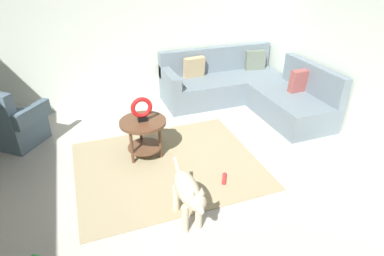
{
  "coord_description": "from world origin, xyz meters",
  "views": [
    {
      "loc": [
        -0.74,
        -2.62,
        2.46
      ],
      "look_at": [
        0.45,
        0.6,
        0.55
      ],
      "focal_mm": 30.17,
      "sensor_mm": 36.0,
      "label": 1
    }
  ],
  "objects_px": {
    "armchair": "(13,124)",
    "torus_sculpture": "(142,109)",
    "dog_bed_mat": "(316,160)",
    "dog_toy_rope": "(224,179)",
    "sectional_couch": "(246,89)",
    "side_table": "(143,129)",
    "dog": "(188,193)"
  },
  "relations": [
    {
      "from": "torus_sculpture",
      "to": "side_table",
      "type": "bearing_deg",
      "value": 0.0
    },
    {
      "from": "dog_bed_mat",
      "to": "dog_toy_rope",
      "type": "relative_size",
      "value": 4.12
    },
    {
      "from": "sectional_couch",
      "to": "armchair",
      "type": "height_order",
      "value": "same"
    },
    {
      "from": "side_table",
      "to": "dog",
      "type": "xyz_separation_m",
      "value": [
        0.14,
        -1.33,
        -0.04
      ]
    },
    {
      "from": "side_table",
      "to": "dog_toy_rope",
      "type": "relative_size",
      "value": 3.09
    },
    {
      "from": "side_table",
      "to": "dog_bed_mat",
      "type": "distance_m",
      "value": 2.28
    },
    {
      "from": "dog",
      "to": "dog_toy_rope",
      "type": "height_order",
      "value": "dog"
    },
    {
      "from": "torus_sculpture",
      "to": "dog_toy_rope",
      "type": "height_order",
      "value": "torus_sculpture"
    },
    {
      "from": "sectional_couch",
      "to": "dog_toy_rope",
      "type": "height_order",
      "value": "sectional_couch"
    },
    {
      "from": "torus_sculpture",
      "to": "dog",
      "type": "height_order",
      "value": "torus_sculpture"
    },
    {
      "from": "armchair",
      "to": "dog_bed_mat",
      "type": "relative_size",
      "value": 1.25
    },
    {
      "from": "sectional_couch",
      "to": "dog",
      "type": "relative_size",
      "value": 2.65
    },
    {
      "from": "sectional_couch",
      "to": "side_table",
      "type": "relative_size",
      "value": 3.75
    },
    {
      "from": "torus_sculpture",
      "to": "armchair",
      "type": "bearing_deg",
      "value": 150.39
    },
    {
      "from": "dog_bed_mat",
      "to": "sectional_couch",
      "type": "bearing_deg",
      "value": 89.64
    },
    {
      "from": "armchair",
      "to": "torus_sculpture",
      "type": "bearing_deg",
      "value": 8.76
    },
    {
      "from": "dog_bed_mat",
      "to": "dog_toy_rope",
      "type": "bearing_deg",
      "value": 176.29
    },
    {
      "from": "armchair",
      "to": "dog",
      "type": "xyz_separation_m",
      "value": [
        1.79,
        -2.27,
        0.05
      ]
    },
    {
      "from": "dog_bed_mat",
      "to": "dog",
      "type": "bearing_deg",
      "value": -168.27
    },
    {
      "from": "armchair",
      "to": "side_table",
      "type": "distance_m",
      "value": 1.9
    },
    {
      "from": "armchair",
      "to": "torus_sculpture",
      "type": "relative_size",
      "value": 3.07
    },
    {
      "from": "armchair",
      "to": "dog_bed_mat",
      "type": "bearing_deg",
      "value": 11.56
    },
    {
      "from": "dog",
      "to": "dog_toy_rope",
      "type": "bearing_deg",
      "value": -141.92
    },
    {
      "from": "armchair",
      "to": "side_table",
      "type": "height_order",
      "value": "armchair"
    },
    {
      "from": "armchair",
      "to": "dog_toy_rope",
      "type": "height_order",
      "value": "armchair"
    },
    {
      "from": "sectional_couch",
      "to": "armchair",
      "type": "bearing_deg",
      "value": -178.99
    },
    {
      "from": "sectional_couch",
      "to": "dog_toy_rope",
      "type": "relative_size",
      "value": 11.59
    },
    {
      "from": "armchair",
      "to": "dog_bed_mat",
      "type": "height_order",
      "value": "armchair"
    },
    {
      "from": "armchair",
      "to": "dog_toy_rope",
      "type": "relative_size",
      "value": 5.15
    },
    {
      "from": "torus_sculpture",
      "to": "dog_toy_rope",
      "type": "xyz_separation_m",
      "value": [
        0.77,
        -0.85,
        -0.69
      ]
    },
    {
      "from": "dog_toy_rope",
      "to": "side_table",
      "type": "bearing_deg",
      "value": 132.34
    },
    {
      "from": "armchair",
      "to": "torus_sculpture",
      "type": "xyz_separation_m",
      "value": [
        1.65,
        -0.94,
        0.39
      ]
    }
  ]
}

